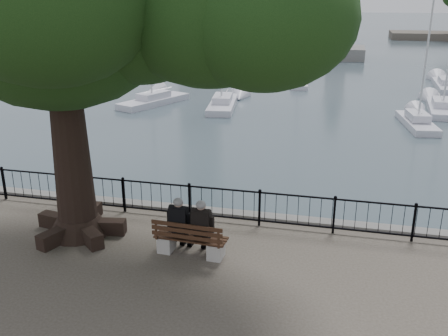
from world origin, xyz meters
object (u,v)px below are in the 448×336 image
(person_left, at_px, (181,226))
(lion_monument, at_px, (338,38))
(bench, at_px, (190,243))
(person_right, at_px, (203,229))

(person_left, distance_m, lion_monument, 49.41)
(bench, distance_m, person_right, 0.48)
(bench, xyz_separation_m, lion_monument, (2.36, 49.45, 0.92))
(person_right, bearing_deg, bench, -164.66)
(person_right, xyz_separation_m, lion_monument, (2.05, 49.37, 0.56))
(bench, relative_size, person_left, 1.21)
(lion_monument, bearing_deg, person_left, -93.05)
(person_left, bearing_deg, lion_monument, 86.95)
(person_left, relative_size, lion_monument, 0.17)
(bench, xyz_separation_m, person_left, (-0.26, 0.12, 0.36))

